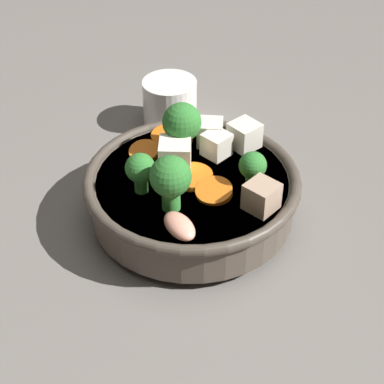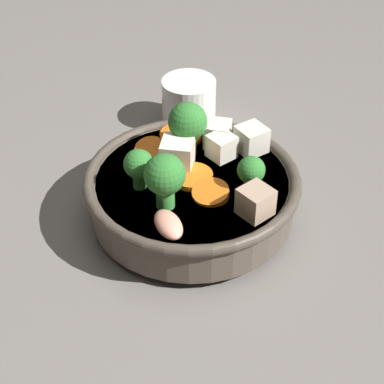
% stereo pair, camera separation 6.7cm
% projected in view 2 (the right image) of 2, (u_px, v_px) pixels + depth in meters
% --- Properties ---
extents(ground_plane, '(3.00, 3.00, 0.00)m').
position_uv_depth(ground_plane, '(192.00, 218.00, 0.70)').
color(ground_plane, slate).
extents(stirfry_bowl, '(0.23, 0.23, 0.11)m').
position_uv_depth(stirfry_bowl, '(192.00, 188.00, 0.67)').
color(stirfry_bowl, '#51473D').
rests_on(stirfry_bowl, ground_plane).
extents(tea_cup, '(0.07, 0.07, 0.06)m').
position_uv_depth(tea_cup, '(189.00, 102.00, 0.82)').
color(tea_cup, white).
rests_on(tea_cup, ground_plane).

